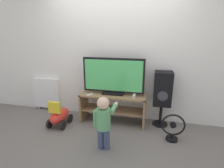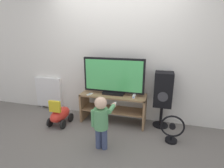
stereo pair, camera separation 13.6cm
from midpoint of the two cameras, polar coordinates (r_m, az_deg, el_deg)
ground_plane at (r=3.32m, az=0.61°, el=-13.75°), size 16.00×16.00×0.00m
wall_back at (r=3.38m, az=2.91°, el=10.09°), size 10.00×0.06×2.60m
tv_stand at (r=3.33m, az=1.57°, el=-6.48°), size 1.22×0.41×0.56m
television at (r=3.19m, az=1.72°, el=2.39°), size 1.13×0.20×0.68m
game_console at (r=3.15m, az=8.49°, el=-3.85°), size 0.05×0.17×0.05m
remote_primary at (r=3.25m, az=-6.07°, el=-3.35°), size 0.09×0.13×0.03m
child at (r=2.55m, az=-1.93°, el=-11.29°), size 0.31×0.46×0.81m
speaker_tower at (r=3.23m, az=17.52°, el=-2.13°), size 0.31×0.29×1.02m
floor_fan at (r=2.99m, az=20.29°, el=-13.92°), size 0.37×0.19×0.45m
ride_on_toy at (r=3.44m, az=-15.54°, el=-9.56°), size 0.31×0.52×0.52m
radiator at (r=4.15m, az=-19.00°, el=-2.54°), size 0.62×0.08×0.72m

